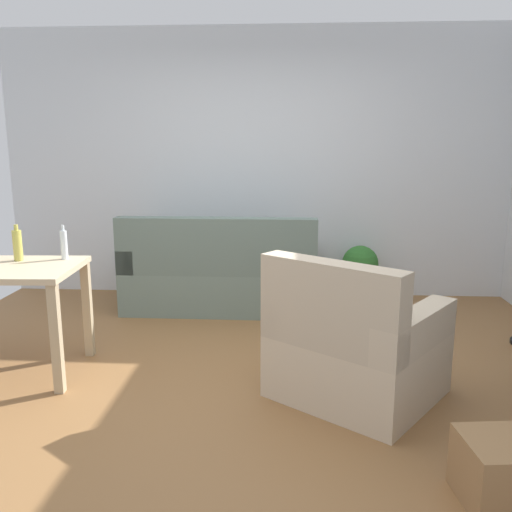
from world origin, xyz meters
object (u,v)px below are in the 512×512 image
(couch, at_px, (220,277))
(bottle_clear, at_px, (64,244))
(bottle_squat, at_px, (18,245))
(potted_plant, at_px, (360,269))
(armchair, at_px, (353,349))

(couch, xyz_separation_m, bottle_clear, (-0.94, -1.33, 0.56))
(bottle_clear, bearing_deg, bottle_squat, -166.99)
(bottle_clear, bearing_deg, couch, 54.70)
(couch, xyz_separation_m, potted_plant, (1.37, 0.31, 0.02))
(couch, relative_size, bottle_squat, 7.06)
(potted_plant, distance_m, bottle_clear, 2.88)
(armchair, bearing_deg, potted_plant, -61.92)
(bottle_squat, height_order, bottle_clear, bottle_squat)
(couch, bearing_deg, armchair, 120.56)
(potted_plant, xyz_separation_m, bottle_clear, (-2.31, -1.64, 0.54))
(bottle_clear, bearing_deg, armchair, -13.34)
(potted_plant, relative_size, bottle_squat, 2.22)
(couch, height_order, potted_plant, couch)
(couch, distance_m, potted_plant, 1.40)
(armchair, bearing_deg, bottle_squat, 26.29)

